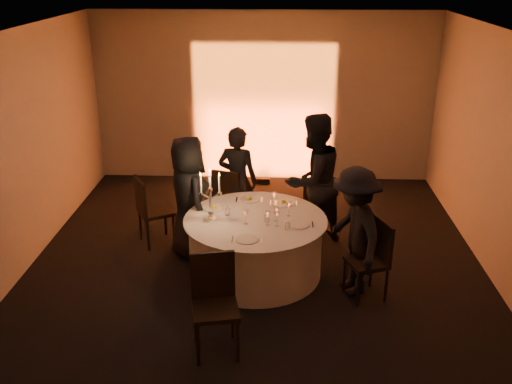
{
  "coord_description": "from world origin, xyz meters",
  "views": [
    {
      "loc": [
        0.28,
        -6.45,
        3.77
      ],
      "look_at": [
        0.0,
        0.2,
        1.05
      ],
      "focal_mm": 40.0,
      "sensor_mm": 36.0,
      "label": 1
    }
  ],
  "objects_px": {
    "candelabra": "(211,202)",
    "chair_left": "(150,207)",
    "chair_back_left": "(229,196)",
    "chair_front": "(214,297)",
    "guest_back_left": "(238,180)",
    "guest_right": "(354,232)",
    "guest_back_right": "(313,181)",
    "chair_right": "(373,255)",
    "coffee_cup": "(206,219)",
    "chair_back_right": "(311,205)",
    "guest_left": "(189,197)",
    "banquet_table": "(255,246)"
  },
  "relations": [
    {
      "from": "guest_left",
      "to": "candelabra",
      "type": "distance_m",
      "value": 0.67
    },
    {
      "from": "chair_back_right",
      "to": "guest_back_left",
      "type": "distance_m",
      "value": 1.12
    },
    {
      "from": "guest_back_left",
      "to": "chair_back_right",
      "type": "bearing_deg",
      "value": -169.55
    },
    {
      "from": "chair_back_right",
      "to": "chair_left",
      "type": "bearing_deg",
      "value": -20.53
    },
    {
      "from": "chair_right",
      "to": "guest_left",
      "type": "distance_m",
      "value": 2.54
    },
    {
      "from": "chair_back_right",
      "to": "guest_right",
      "type": "xyz_separation_m",
      "value": [
        0.43,
        -1.53,
        0.32
      ]
    },
    {
      "from": "chair_left",
      "to": "chair_back_left",
      "type": "relative_size",
      "value": 1.03
    },
    {
      "from": "banquet_table",
      "to": "guest_left",
      "type": "distance_m",
      "value": 1.13
    },
    {
      "from": "banquet_table",
      "to": "guest_back_right",
      "type": "distance_m",
      "value": 1.3
    },
    {
      "from": "chair_back_left",
      "to": "guest_left",
      "type": "xyz_separation_m",
      "value": [
        -0.46,
        -0.77,
        0.29
      ]
    },
    {
      "from": "guest_left",
      "to": "guest_right",
      "type": "height_order",
      "value": "guest_left"
    },
    {
      "from": "banquet_table",
      "to": "chair_right",
      "type": "height_order",
      "value": "chair_right"
    },
    {
      "from": "candelabra",
      "to": "guest_back_right",
      "type": "bearing_deg",
      "value": 35.69
    },
    {
      "from": "coffee_cup",
      "to": "chair_back_right",
      "type": "bearing_deg",
      "value": 42.86
    },
    {
      "from": "chair_right",
      "to": "chair_front",
      "type": "height_order",
      "value": "chair_front"
    },
    {
      "from": "chair_back_right",
      "to": "guest_right",
      "type": "bearing_deg",
      "value": 75.42
    },
    {
      "from": "guest_back_left",
      "to": "guest_back_right",
      "type": "height_order",
      "value": "guest_back_right"
    },
    {
      "from": "chair_back_left",
      "to": "chair_front",
      "type": "xyz_separation_m",
      "value": [
        0.1,
        -2.8,
        0.05
      ]
    },
    {
      "from": "chair_right",
      "to": "guest_back_right",
      "type": "bearing_deg",
      "value": -175.37
    },
    {
      "from": "chair_back_left",
      "to": "coffee_cup",
      "type": "distance_m",
      "value": 1.41
    },
    {
      "from": "guest_back_left",
      "to": "coffee_cup",
      "type": "bearing_deg",
      "value": 91.68
    },
    {
      "from": "candelabra",
      "to": "chair_left",
      "type": "bearing_deg",
      "value": 140.24
    },
    {
      "from": "chair_front",
      "to": "guest_right",
      "type": "relative_size",
      "value": 0.65
    },
    {
      "from": "chair_back_left",
      "to": "guest_right",
      "type": "height_order",
      "value": "guest_right"
    },
    {
      "from": "guest_back_left",
      "to": "coffee_cup",
      "type": "relative_size",
      "value": 14.65
    },
    {
      "from": "chair_left",
      "to": "candelabra",
      "type": "relative_size",
      "value": 1.47
    },
    {
      "from": "chair_front",
      "to": "guest_back_right",
      "type": "distance_m",
      "value": 2.69
    },
    {
      "from": "chair_back_right",
      "to": "chair_front",
      "type": "relative_size",
      "value": 0.81
    },
    {
      "from": "chair_right",
      "to": "guest_back_right",
      "type": "distance_m",
      "value": 1.58
    },
    {
      "from": "guest_back_right",
      "to": "guest_back_left",
      "type": "bearing_deg",
      "value": -57.24
    },
    {
      "from": "guest_back_left",
      "to": "guest_right",
      "type": "xyz_separation_m",
      "value": [
        1.5,
        -1.6,
        -0.01
      ]
    },
    {
      "from": "banquet_table",
      "to": "guest_back_left",
      "type": "height_order",
      "value": "guest_back_left"
    },
    {
      "from": "chair_back_right",
      "to": "coffee_cup",
      "type": "xyz_separation_m",
      "value": [
        -1.36,
        -1.26,
        0.33
      ]
    },
    {
      "from": "chair_back_left",
      "to": "chair_back_right",
      "type": "height_order",
      "value": "chair_back_left"
    },
    {
      "from": "guest_right",
      "to": "guest_back_right",
      "type": "bearing_deg",
      "value": -178.51
    },
    {
      "from": "chair_back_left",
      "to": "chair_right",
      "type": "xyz_separation_m",
      "value": [
        1.86,
        -1.75,
        0.0
      ]
    },
    {
      "from": "chair_left",
      "to": "guest_left",
      "type": "relative_size",
      "value": 0.6
    },
    {
      "from": "chair_front",
      "to": "guest_left",
      "type": "xyz_separation_m",
      "value": [
        -0.56,
        2.03,
        0.24
      ]
    },
    {
      "from": "chair_right",
      "to": "candelabra",
      "type": "xyz_separation_m",
      "value": [
        -1.96,
        0.44,
        0.46
      ]
    },
    {
      "from": "guest_left",
      "to": "guest_back_left",
      "type": "distance_m",
      "value": 0.94
    },
    {
      "from": "coffee_cup",
      "to": "banquet_table",
      "type": "bearing_deg",
      "value": 9.4
    },
    {
      "from": "chair_right",
      "to": "guest_back_left",
      "type": "xyz_separation_m",
      "value": [
        -1.72,
        1.71,
        0.26
      ]
    },
    {
      "from": "chair_left",
      "to": "chair_back_left",
      "type": "height_order",
      "value": "chair_left"
    },
    {
      "from": "chair_back_right",
      "to": "coffee_cup",
      "type": "distance_m",
      "value": 1.88
    },
    {
      "from": "chair_front",
      "to": "guest_right",
      "type": "bearing_deg",
      "value": 25.13
    },
    {
      "from": "guest_back_right",
      "to": "banquet_table",
      "type": "bearing_deg",
      "value": 9.9
    },
    {
      "from": "guest_right",
      "to": "guest_left",
      "type": "bearing_deg",
      "value": -129.84
    },
    {
      "from": "guest_right",
      "to": "coffee_cup",
      "type": "relative_size",
      "value": 14.5
    },
    {
      "from": "guest_back_left",
      "to": "guest_right",
      "type": "bearing_deg",
      "value": 147.33
    },
    {
      "from": "chair_left",
      "to": "chair_right",
      "type": "xyz_separation_m",
      "value": [
        2.92,
        -1.24,
        -0.02
      ]
    }
  ]
}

